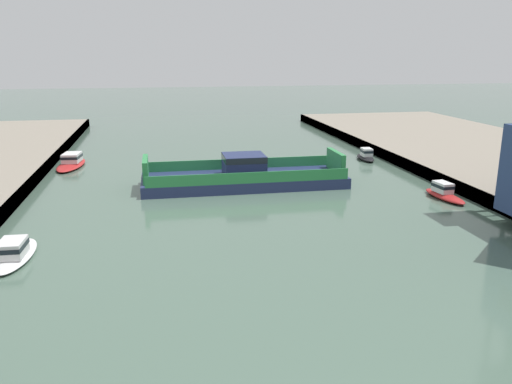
% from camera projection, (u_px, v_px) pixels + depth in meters
% --- Properties ---
extents(chain_ferry, '(20.98, 6.95, 3.33)m').
position_uv_depth(chain_ferry, '(244.00, 176.00, 53.78)').
color(chain_ferry, navy).
rests_on(chain_ferry, ground).
extents(moored_boat_near_right, '(2.21, 5.73, 1.55)m').
position_uv_depth(moored_boat_near_right, '(444.00, 193.00, 49.18)').
color(moored_boat_near_right, red).
rests_on(moored_boat_near_right, ground).
extents(moored_boat_mid_left, '(2.11, 4.99, 1.59)m').
position_uv_depth(moored_boat_mid_left, '(366.00, 156.00, 66.80)').
color(moored_boat_mid_left, black).
rests_on(moored_boat_mid_left, ground).
extents(moored_boat_mid_right, '(2.47, 6.71, 1.45)m').
position_uv_depth(moored_boat_mid_right, '(14.00, 252.00, 34.72)').
color(moored_boat_mid_right, white).
rests_on(moored_boat_mid_right, ground).
extents(moored_boat_far_left, '(3.58, 8.37, 1.57)m').
position_uv_depth(moored_boat_far_left, '(71.00, 162.00, 63.05)').
color(moored_boat_far_left, red).
rests_on(moored_boat_far_left, ground).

